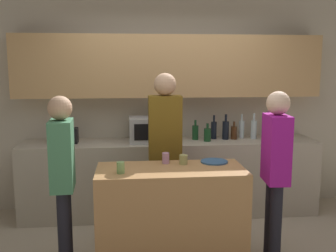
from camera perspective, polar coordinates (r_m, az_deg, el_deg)
The scene contains 20 objects.
back_wall at distance 5.00m, azimuth 0.05°, elevation 5.39°, with size 6.40×0.40×2.70m.
back_counter at distance 4.93m, azimuth 0.37°, elevation -7.44°, with size 3.60×0.62×0.92m.
kitchen_island at distance 3.73m, azimuth 0.40°, elevation -12.96°, with size 1.35×0.60×0.92m.
microwave at distance 4.77m, azimuth -2.50°, elevation -0.49°, with size 0.52×0.39×0.30m.
toaster at distance 4.83m, azimuth -14.49°, elevation -1.36°, with size 0.26×0.16×0.18m.
potted_plant at distance 5.08m, azimuth 14.88°, elevation 0.35°, with size 0.14×0.14×0.40m.
bottle_0 at distance 4.91m, azimuth 3.98°, elevation -0.89°, with size 0.08×0.08×0.25m.
bottle_1 at distance 4.81m, azimuth 5.74°, elevation -1.23°, with size 0.08×0.08×0.22m.
bottle_2 at distance 4.97m, azimuth 6.66°, elevation -0.55°, with size 0.07×0.07×0.30m.
bottle_3 at distance 4.97m, azimuth 8.36°, elevation -0.54°, with size 0.08×0.08×0.32m.
bottle_4 at distance 4.99m, azimuth 9.54°, elevation -0.92°, with size 0.08×0.08×0.23m.
bottle_5 at distance 5.08m, azimuth 10.62°, elevation -0.42°, with size 0.07×0.07×0.31m.
bottle_6 at distance 5.06m, azimuth 12.33°, elevation -0.44°, with size 0.07×0.07×0.32m.
plate_on_island at distance 3.82m, azimuth 6.72°, elevation -5.15°, with size 0.26×0.26×0.01m.
cup_0 at distance 3.75m, azimuth -0.33°, elevation -4.68°, with size 0.07×0.07×0.10m.
cup_1 at distance 3.72m, azimuth 2.17°, elevation -4.90°, with size 0.08×0.08×0.09m.
cup_2 at distance 3.44m, azimuth -6.89°, elevation -6.02°, with size 0.07×0.07×0.10m.
person_left at distance 3.73m, azimuth 15.34°, elevation -5.25°, with size 0.22×0.35×1.62m.
person_center at distance 4.10m, azimuth -0.43°, elevation -2.16°, with size 0.34×0.23×1.76m.
person_right at distance 3.56m, azimuth -15.05°, elevation -6.22°, with size 0.21×0.35×1.59m.
Camera 1 is at (-0.51, -3.31, 1.86)m, focal length 42.00 mm.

